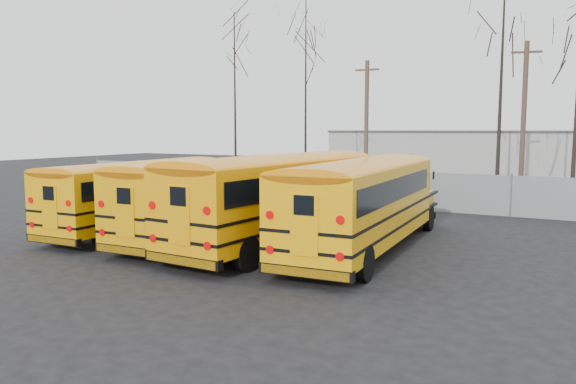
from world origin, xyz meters
The scene contains 12 objects.
ground centered at (0.00, 0.00, 0.00)m, with size 120.00×120.00×0.00m, color black.
fence centered at (0.00, 12.00, 1.00)m, with size 40.00×0.04×2.00m, color gray.
distant_building centered at (2.00, 32.00, 2.00)m, with size 22.00×8.00×4.00m, color #B5B5B0.
bus_a centered at (-4.88, 0.59, 1.73)m, with size 2.80×10.66×2.96m.
bus_b centered at (-1.35, 0.79, 1.83)m, with size 2.96×11.26×3.13m.
bus_c centered at (1.55, 0.80, 1.97)m, with size 3.44×12.15×3.36m.
bus_d centered at (4.62, 1.17, 1.90)m, with size 3.36×11.74×3.25m.
utility_pole_left centered at (-0.78, 15.45, 4.27)m, with size 1.48×0.26×8.31m.
utility_pole_right centered at (7.85, 17.24, 4.65)m, with size 1.59×0.48×9.05m.
tree_0 centered at (-9.28, 13.93, 5.84)m, with size 0.26×0.26×11.69m, color black.
tree_1 centered at (-5.59, 16.81, 6.39)m, with size 0.26×0.26×12.78m, color black.
tree_2 centered at (6.59, 17.14, 6.26)m, with size 0.26×0.26×12.53m, color black.
Camera 1 is at (11.46, -16.76, 4.20)m, focal length 35.00 mm.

